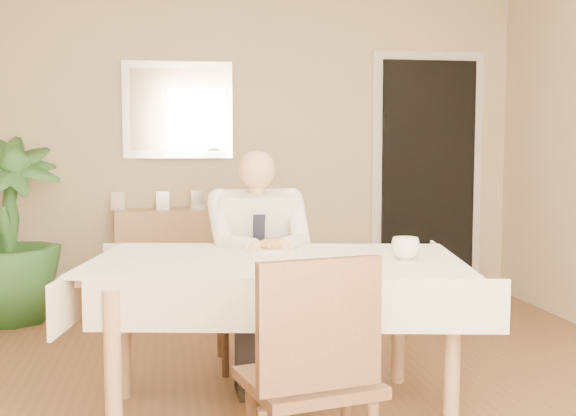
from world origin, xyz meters
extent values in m
plane|color=brown|center=(0.00, 0.00, 0.00)|extent=(5.00, 5.00, 0.00)
cube|color=#CBB38C|center=(0.00, 2.50, 1.30)|extent=(4.50, 0.02, 2.60)
cube|color=silver|center=(1.55, 2.48, 1.00)|extent=(0.96, 0.03, 2.10)
cube|color=black|center=(1.55, 2.45, 1.00)|extent=(0.80, 0.05, 1.95)
cube|color=silver|center=(-0.52, 2.48, 1.55)|extent=(0.86, 0.03, 0.76)
cube|color=white|center=(-0.52, 2.46, 1.55)|extent=(0.74, 0.02, 0.64)
cube|color=#9D744E|center=(-0.13, -0.05, 0.72)|extent=(1.74, 1.19, 0.04)
cube|color=white|center=(-0.13, -0.05, 0.75)|extent=(1.86, 1.30, 0.01)
cube|color=white|center=(-0.13, -0.55, 0.64)|extent=(1.67, 0.34, 0.22)
cube|color=white|center=(-0.13, 0.45, 0.64)|extent=(1.67, 0.34, 0.22)
cube|color=white|center=(-0.98, -0.05, 0.64)|extent=(0.20, 0.98, 0.22)
cube|color=white|center=(0.72, -0.05, 0.64)|extent=(0.20, 0.98, 0.22)
cylinder|color=#9D744E|center=(-0.85, -0.42, 0.35)|extent=(0.07, 0.07, 0.70)
cylinder|color=#9D744E|center=(0.59, -0.42, 0.35)|extent=(0.07, 0.07, 0.70)
cylinder|color=#9D744E|center=(-0.85, 0.32, 0.35)|extent=(0.07, 0.07, 0.70)
cylinder|color=#9D744E|center=(0.59, 0.32, 0.35)|extent=(0.07, 0.07, 0.70)
cube|color=#442C1D|center=(-0.13, 0.75, 0.45)|extent=(0.48, 0.48, 0.04)
cube|color=#442C1D|center=(-0.13, 0.95, 0.72)|extent=(0.44, 0.07, 0.44)
cylinder|color=#442C1D|center=(-0.31, 0.56, 0.22)|extent=(0.04, 0.04, 0.43)
cylinder|color=#442C1D|center=(0.06, 0.56, 0.22)|extent=(0.04, 0.04, 0.43)
cylinder|color=#442C1D|center=(-0.31, 0.94, 0.22)|extent=(0.04, 0.04, 0.43)
cylinder|color=#442C1D|center=(0.06, 0.94, 0.22)|extent=(0.04, 0.04, 0.43)
cube|color=#442C1D|center=(-0.14, -0.89, 0.44)|extent=(0.51, 0.51, 0.04)
cube|color=#442C1D|center=(-0.14, -1.09, 0.70)|extent=(0.43, 0.13, 0.43)
cube|color=white|center=(-0.13, 0.71, 0.75)|extent=(0.42, 0.31, 0.55)
cube|color=black|center=(-0.13, 0.58, 0.72)|extent=(0.07, 0.08, 0.36)
cylinder|color=tan|center=(-0.13, 0.66, 1.03)|extent=(0.09, 0.09, 0.08)
sphere|color=tan|center=(-0.13, 0.64, 1.14)|extent=(0.21, 0.21, 0.21)
cube|color=black|center=(-0.23, 0.51, 0.52)|extent=(0.13, 0.42, 0.13)
cube|color=black|center=(-0.03, 0.51, 0.52)|extent=(0.13, 0.42, 0.13)
cube|color=black|center=(-0.23, 0.33, 0.23)|extent=(0.11, 0.12, 0.45)
cube|color=black|center=(-0.03, 0.33, 0.23)|extent=(0.11, 0.12, 0.45)
cube|color=black|center=(-0.23, 0.27, 0.04)|extent=(0.11, 0.26, 0.07)
cube|color=black|center=(-0.03, 0.27, 0.04)|extent=(0.11, 0.26, 0.07)
cylinder|color=white|center=(-0.11, 0.19, 0.76)|extent=(0.26, 0.26, 0.02)
ellipsoid|color=olive|center=(-0.11, 0.19, 0.78)|extent=(0.14, 0.14, 0.06)
cylinder|color=silver|center=(-0.07, 0.13, 0.78)|extent=(0.01, 0.13, 0.01)
cylinder|color=silver|center=(-0.15, 0.13, 0.78)|extent=(0.01, 0.13, 0.01)
imported|color=white|center=(0.46, -0.18, 0.80)|extent=(0.16, 0.16, 0.10)
cube|color=#9D744E|center=(-0.52, 2.32, 0.39)|extent=(0.97, 0.34, 0.78)
cube|color=silver|center=(-0.99, 2.34, 0.85)|extent=(0.10, 0.02, 0.14)
cube|color=silver|center=(-0.65, 2.33, 0.85)|extent=(0.10, 0.02, 0.14)
cube|color=silver|center=(-0.38, 2.39, 0.85)|extent=(0.10, 0.02, 0.14)
imported|color=#2B5927|center=(-1.76, 2.07, 0.67)|extent=(1.00, 1.00, 1.34)
camera|label=1|loc=(-0.62, -3.33, 1.28)|focal=45.00mm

